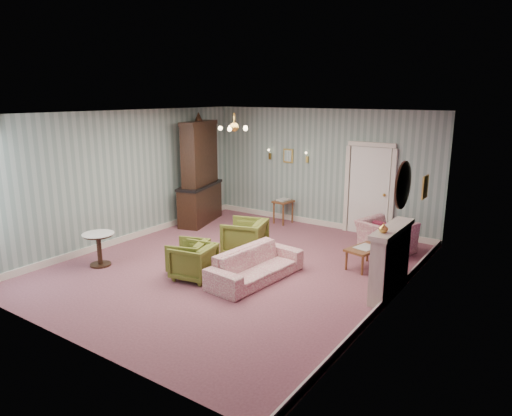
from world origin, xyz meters
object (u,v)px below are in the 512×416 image
Objects in this scene: olive_chair_c at (245,236)px; olive_chair_a at (194,260)px; coffee_table at (365,257)px; side_table_black at (390,262)px; fireplace at (390,261)px; wingback_chair at (386,231)px; pedestal_table at (99,249)px; sofa_chintz at (256,260)px; dresser at (199,170)px; olive_chair_b at (188,255)px.

olive_chair_a is at bearing -17.47° from olive_chair_c.
side_table_black reaches higher than coffee_table.
fireplace is (3.11, 1.32, 0.23)m from olive_chair_a.
wingback_chair reaches higher than pedestal_table.
pedestal_table is (-2.88, -1.12, -0.05)m from sofa_chintz.
fireplace is at bearing 128.33° from wingback_chair.
coffee_table is (1.39, 1.65, -0.17)m from sofa_chintz.
dresser is (-4.75, -0.42, 0.92)m from wingback_chair.
wingback_chair is (2.33, 1.83, 0.04)m from olive_chair_c.
sofa_chintz is 1.87× the size of wingback_chair.
dresser is at bearing 97.62° from pedestal_table.
wingback_chair is 1.16m from coffee_table.
fireplace is (0.76, -2.04, 0.13)m from wingback_chair.
olive_chair_c reaches higher than side_table_black.
fireplace is 2.38× the size of side_table_black.
dresser is (-2.09, 2.75, 1.04)m from olive_chair_b.
pedestal_table is (-4.28, -2.77, 0.12)m from coffee_table.
olive_chair_c is 2.96m from dresser.
olive_chair_c reaches higher than olive_chair_b.
olive_chair_c is at bearing 46.66° from pedestal_table.
olive_chair_a is 1.54m from olive_chair_c.
olive_chair_a is 0.37× the size of sofa_chintz.
olive_chair_b is 0.82× the size of coffee_table.
olive_chair_a is at bearing 15.56° from pedestal_table.
wingback_chair is (1.40, 2.78, 0.07)m from sofa_chintz.
pedestal_table is at bearing -59.91° from olive_chair_c.
olive_chair_b is 1.32m from sofa_chintz.
dresser is 4.21× the size of pedestal_table.
olive_chair_c is (0.33, 1.34, 0.08)m from olive_chair_b.
olive_chair_b is at bearing 24.15° from pedestal_table.
sofa_chintz is at bearing 81.18° from wingback_chair.
olive_chair_a is 0.26× the size of dresser.
olive_chair_b is at bearing -69.05° from dresser.
olive_chair_b is at bearing -142.43° from coffee_table.
dresser reaches higher than coffee_table.
pedestal_table is (-1.63, -0.73, -0.00)m from olive_chair_b.
side_table_black is (2.88, 0.47, -0.12)m from olive_chair_c.
sofa_chintz reaches higher than coffee_table.
wingback_chair is 0.73× the size of fireplace.
olive_chair_a is 0.68× the size of wingback_chair.
wingback_chair is at bearing -21.29° from sofa_chintz.
fireplace reaches higher than olive_chair_a.
side_table_black is at bearing 114.18° from olive_chair_a.
fireplace is 2.15× the size of pedestal_table.
sofa_chintz is at bearing 21.17° from pedestal_table.
dresser reaches higher than olive_chair_b.
wingback_chair is 2.18m from fireplace.
olive_chair_b is at bearing -30.32° from olive_chair_c.
olive_chair_b is 4.13m from wingback_chair.
dresser is at bearing 22.84° from wingback_chair.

